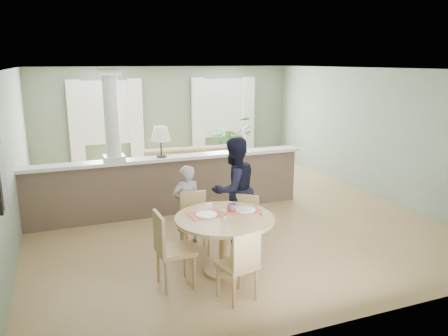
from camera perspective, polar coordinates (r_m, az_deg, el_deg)
name	(u,v)px	position (r m, az deg, el deg)	size (l,w,h in m)	color
ground	(219,211)	(8.53, -0.69, -5.60)	(8.00, 8.00, 0.00)	tan
room_shell	(206,114)	(8.69, -2.36, 7.03)	(7.02, 8.02, 2.71)	gray
pony_wall	(166,178)	(8.23, -7.64, -1.30)	(5.32, 0.38, 2.70)	brown
sofa	(196,169)	(10.04, -3.70, -0.09)	(2.93, 1.15, 0.86)	#9A8354
houseplant	(231,143)	(11.64, 0.88, 3.34)	(1.30, 1.12, 1.44)	#326026
dining_table	(225,228)	(5.93, 0.10, -7.87)	(1.34, 1.34, 0.91)	tan
chair_far_boy	(195,219)	(6.68, -3.85, -6.66)	(0.46, 0.46, 0.91)	tan
chair_far_man	(245,220)	(6.73, 2.73, -6.81)	(0.54, 0.54, 0.84)	tan
chair_near	(241,263)	(5.31, 2.19, -12.24)	(0.49, 0.49, 0.91)	tan
chair_side	(169,246)	(5.64, -7.14, -10.14)	(0.47, 0.47, 1.01)	tan
child_person	(187,205)	(6.89, -4.91, -4.81)	(0.47, 0.31, 1.28)	gray
man_person	(234,189)	(6.96, 1.30, -2.82)	(0.82, 0.64, 1.68)	black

